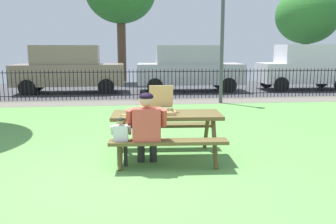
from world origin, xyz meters
The scene contains 14 objects.
ground centered at (0.00, 2.03, -0.01)m, with size 28.00×12.05×0.02m, color #639E4E.
cobblestone_walkway centered at (0.00, 7.35, 0.00)m, with size 28.00×1.40×0.01m, color slate.
street_asphalt centered at (0.00, 11.30, -0.01)m, with size 28.00×6.50×0.01m, color #424247.
picnic_table_foreground centered at (0.83, 0.86, 0.60)m, with size 1.89×1.59×0.79m.
pizza_box_open centered at (0.75, 0.89, 0.86)m, with size 0.41×0.48×0.45m.
pizza_slice_on_table centered at (0.18, 0.76, 0.78)m, with size 0.24×0.25×0.02m.
adult_at_table centered at (0.47, 0.38, 0.66)m, with size 0.62×0.61×1.19m.
child_at_table centered at (0.08, 0.38, 0.50)m, with size 0.32×0.31×0.82m.
iron_fence_streetside centered at (0.00, 8.05, 0.55)m, with size 21.73×0.03×1.07m.
lamp_post_walkway centered at (3.34, 6.84, 2.59)m, with size 0.28×0.28×4.27m.
parked_car_center centered at (-2.16, 10.19, 1.01)m, with size 4.44×1.98×1.94m.
parked_car_right centered at (2.82, 10.19, 1.01)m, with size 4.47×2.07×1.94m.
parked_car_far_right centered at (7.95, 10.19, 1.01)m, with size 3.95×1.92×1.98m.
far_tree_center centered at (10.51, 15.16, 3.64)m, with size 3.58×3.58×5.28m.
Camera 1 is at (0.18, -4.98, 1.84)m, focal length 38.58 mm.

